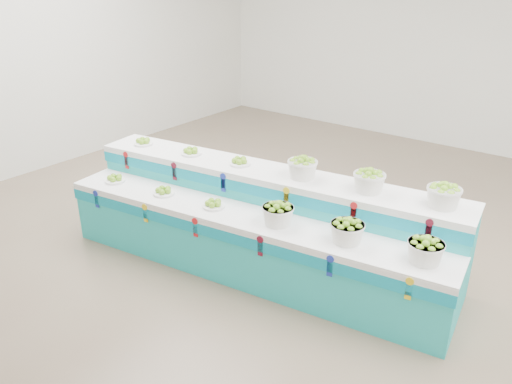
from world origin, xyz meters
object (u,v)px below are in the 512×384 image
Objects in this scene: basket_upper_right at (444,195)px; display_stand at (256,223)px; basket_lower_left at (278,213)px; plate_upper_mid at (191,151)px.

display_stand is at bearing -163.94° from basket_upper_right.
basket_upper_right reaches higher than display_stand.
basket_lower_left is 1.33× the size of plate_upper_mid.
plate_upper_mid is (-1.48, 0.34, 0.23)m from basket_lower_left.
display_stand is 0.58m from basket_lower_left.
basket_upper_right is (1.32, 0.71, 0.30)m from basket_lower_left.
plate_upper_mid is 0.75× the size of basket_upper_right.
basket_upper_right reaches higher than basket_lower_left.
plate_upper_mid reaches higher than basket_lower_left.
basket_lower_left is at bearing -151.58° from basket_upper_right.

